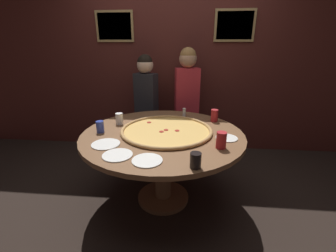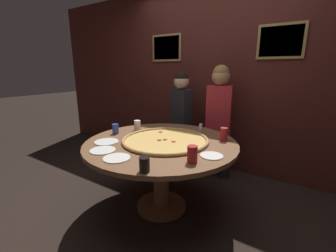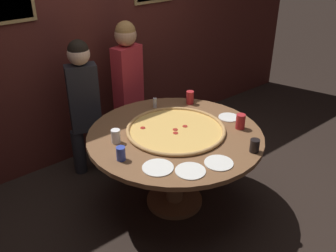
% 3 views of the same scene
% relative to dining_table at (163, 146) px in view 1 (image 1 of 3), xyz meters
% --- Properties ---
extents(ground_plane, '(24.00, 24.00, 0.00)m').
position_rel_dining_table_xyz_m(ground_plane, '(0.00, 0.00, -0.60)').
color(ground_plane, black).
extents(back_wall, '(6.40, 0.08, 2.60)m').
position_rel_dining_table_xyz_m(back_wall, '(0.00, 1.35, 0.70)').
color(back_wall, '#4C1E19').
rests_on(back_wall, ground_plane).
extents(dining_table, '(1.50, 1.50, 0.74)m').
position_rel_dining_table_xyz_m(dining_table, '(0.00, 0.00, 0.00)').
color(dining_table, brown).
rests_on(dining_table, ground_plane).
extents(giant_pizza, '(0.86, 0.86, 0.03)m').
position_rel_dining_table_xyz_m(giant_pizza, '(0.03, 0.03, 0.15)').
color(giant_pizza, '#EAB75B').
rests_on(giant_pizza, dining_table).
extents(drink_cup_front_edge, '(0.07, 0.07, 0.12)m').
position_rel_dining_table_xyz_m(drink_cup_front_edge, '(-0.47, 0.19, 0.20)').
color(drink_cup_front_edge, white).
rests_on(drink_cup_front_edge, dining_table).
extents(drink_cup_near_left, '(0.08, 0.08, 0.11)m').
position_rel_dining_table_xyz_m(drink_cup_near_left, '(0.29, -0.61, 0.19)').
color(drink_cup_near_left, black).
rests_on(drink_cup_near_left, dining_table).
extents(drink_cup_beside_pizza, '(0.07, 0.07, 0.13)m').
position_rel_dining_table_xyz_m(drink_cup_beside_pizza, '(0.51, 0.37, 0.20)').
color(drink_cup_beside_pizza, '#B22328').
rests_on(drink_cup_beside_pizza, dining_table).
extents(drink_cup_far_left, '(0.08, 0.08, 0.13)m').
position_rel_dining_table_xyz_m(drink_cup_far_left, '(0.50, -0.29, 0.21)').
color(drink_cup_far_left, '#B22328').
rests_on(drink_cup_far_left, dining_table).
extents(drink_cup_near_right, '(0.07, 0.07, 0.11)m').
position_rel_dining_table_xyz_m(drink_cup_near_right, '(-0.58, -0.05, 0.19)').
color(drink_cup_near_right, '#384CB7').
rests_on(drink_cup_near_right, dining_table).
extents(white_plate_near_front, '(0.23, 0.23, 0.01)m').
position_rel_dining_table_xyz_m(white_plate_near_front, '(-0.43, -0.31, 0.14)').
color(white_plate_near_front, white).
rests_on(white_plate_near_front, dining_table).
extents(white_plate_far_back, '(0.22, 0.22, 0.01)m').
position_rel_dining_table_xyz_m(white_plate_far_back, '(-0.05, -0.56, 0.14)').
color(white_plate_far_back, white).
rests_on(white_plate_far_back, dining_table).
extents(white_plate_beside_cup, '(0.19, 0.19, 0.01)m').
position_rel_dining_table_xyz_m(white_plate_beside_cup, '(0.57, -0.09, 0.14)').
color(white_plate_beside_cup, white).
rests_on(white_plate_beside_cup, dining_table).
extents(white_plate_left_side, '(0.22, 0.22, 0.01)m').
position_rel_dining_table_xyz_m(white_plate_left_side, '(-0.28, -0.50, 0.14)').
color(white_plate_left_side, white).
rests_on(white_plate_left_side, dining_table).
extents(condiment_shaker, '(0.04, 0.04, 0.10)m').
position_rel_dining_table_xyz_m(condiment_shaker, '(0.19, 0.52, 0.19)').
color(condiment_shaker, silver).
rests_on(condiment_shaker, dining_table).
extents(diner_far_right, '(0.37, 0.24, 1.40)m').
position_rel_dining_table_xyz_m(diner_far_right, '(-0.33, 0.98, 0.20)').
color(diner_far_right, '#232328').
rests_on(diner_far_right, ground_plane).
extents(diner_centre_back, '(0.39, 0.22, 1.49)m').
position_rel_dining_table_xyz_m(diner_centre_back, '(0.21, 1.01, 0.24)').
color(diner_centre_back, '#232328').
rests_on(diner_centre_back, ground_plane).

